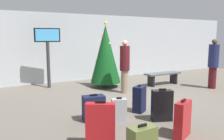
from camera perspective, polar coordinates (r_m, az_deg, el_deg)
name	(u,v)px	position (r m, az deg, el deg)	size (l,w,h in m)	color
ground_plane	(140,96)	(7.33, 6.97, -6.51)	(16.00, 16.00, 0.00)	#665E54
back_wall	(94,47)	(10.20, -4.48, 5.75)	(16.00, 0.20, 2.83)	#B7BCC1
holiday_tree	(106,54)	(8.41, -1.63, 4.07)	(1.12, 1.12, 2.43)	#4C3319
flight_info_kiosk	(48,46)	(8.58, -15.85, 5.71)	(0.92, 0.19, 2.18)	#333338
waiting_bench	(163,76)	(9.10, 12.64, -1.41)	(1.52, 0.44, 0.48)	#4C5159
traveller_0	(213,63)	(8.98, 24.07, 1.69)	(0.48, 0.48, 1.79)	#4C1419
traveller_1	(125,65)	(7.53, 3.21, 1.18)	(0.43, 0.43, 1.76)	gray
suitcase_0	(162,105)	(5.25, 12.43, -8.68)	(0.50, 0.35, 0.74)	black
suitcase_1	(183,119)	(4.53, 17.33, -11.73)	(0.50, 0.35, 0.72)	#B2191E
suitcase_2	(119,110)	(5.11, 1.78, -10.04)	(0.37, 0.27, 0.55)	#9EA0A5
suitcase_3	(139,99)	(5.74, 6.89, -7.30)	(0.40, 0.37, 0.69)	#141938
suitcase_4	(100,125)	(3.97, -2.92, -13.65)	(0.51, 0.40, 0.81)	#B2191E
suitcase_6	(94,108)	(5.19, -4.61, -9.48)	(0.53, 0.35, 0.60)	#141938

